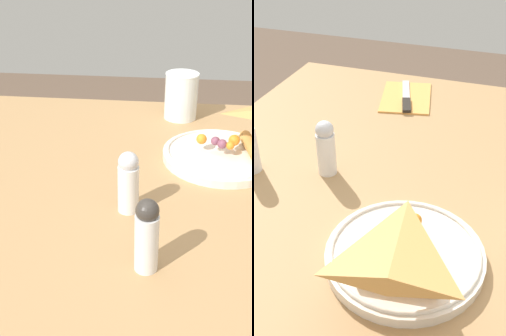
# 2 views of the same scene
# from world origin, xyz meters

# --- Properties ---
(dining_table) EXTENTS (1.18, 0.80, 0.73)m
(dining_table) POSITION_xyz_m (0.00, 0.00, 0.63)
(dining_table) COLOR #A87F51
(dining_table) RESTS_ON ground_plane
(plate_pizza) EXTENTS (0.22, 0.22, 0.05)m
(plate_pizza) POSITION_xyz_m (-0.06, -0.08, 0.74)
(plate_pizza) COLOR silver
(plate_pizza) RESTS_ON dining_table
(napkin_folded) EXTENTS (0.19, 0.15, 0.00)m
(napkin_folded) POSITION_xyz_m (0.45, 0.06, 0.73)
(napkin_folded) COLOR #E59E4C
(napkin_folded) RESTS_ON dining_table
(butter_knife) EXTENTS (0.18, 0.07, 0.01)m
(butter_knife) POSITION_xyz_m (0.44, 0.06, 0.74)
(butter_knife) COLOR black
(butter_knife) RESTS_ON napkin_folded
(salt_shaker) EXTENTS (0.03, 0.03, 0.10)m
(salt_shaker) POSITION_xyz_m (0.10, 0.11, 0.78)
(salt_shaker) COLOR silver
(salt_shaker) RESTS_ON dining_table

